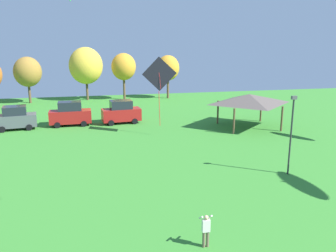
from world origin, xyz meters
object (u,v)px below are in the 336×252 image
person_standing_near_foreground (206,229)px  treeline_tree_4 (124,67)px  parked_car_second_from_left (70,114)px  treeline_tree_3 (86,66)px  parked_car_leftmost (15,118)px  park_pavilion (249,99)px  kite_flying_5 (159,75)px  treeline_tree_2 (28,72)px  light_post_0 (291,130)px  parked_car_third_from_left (121,112)px  treeline_tree_5 (168,68)px

person_standing_near_foreground → treeline_tree_4: (0.22, 41.95, 4.18)m
treeline_tree_4 → parked_car_second_from_left: bearing=-114.4°
treeline_tree_3 → parked_car_second_from_left: bearing=-95.7°
parked_car_leftmost → park_pavilion: (24.28, -4.16, 1.87)m
parked_car_leftmost → treeline_tree_3: (7.25, 17.71, 4.07)m
kite_flying_5 → park_pavilion: bearing=6.7°
parked_car_leftmost → treeline_tree_2: bearing=85.8°
light_post_0 → parked_car_second_from_left: bearing=130.8°
parked_car_third_from_left → treeline_tree_5: 18.70m
treeline_tree_5 → treeline_tree_4: bearing=177.8°
parked_car_second_from_left → treeline_tree_4: bearing=64.2°
parked_car_leftmost → park_pavilion: park_pavilion is taller
treeline_tree_5 → kite_flying_5: bearing=-104.2°
park_pavilion → treeline_tree_5: 21.36m
light_post_0 → treeline_tree_3: size_ratio=0.69×
light_post_0 → treeline_tree_4: treeline_tree_4 is taller
kite_flying_5 → treeline_tree_2: bearing=125.0°
treeline_tree_3 → park_pavilion: bearing=-52.1°
kite_flying_5 → treeline_tree_4: (-1.39, 22.28, -0.80)m
parked_car_leftmost → treeline_tree_3: bearing=59.8°
treeline_tree_4 → treeline_tree_5: bearing=-2.2°
parked_car_second_from_left → treeline_tree_4: treeline_tree_4 is taller
person_standing_near_foreground → parked_car_leftmost: (-12.73, 25.00, 0.32)m
person_standing_near_foreground → treeline_tree_4: bearing=121.1°
treeline_tree_4 → person_standing_near_foreground: bearing=-90.3°
parked_car_third_from_left → park_pavilion: bearing=-26.2°
kite_flying_5 → parked_car_third_from_left: 8.17m
park_pavilion → treeline_tree_2: bearing=140.6°
kite_flying_5 → treeline_tree_5: kite_flying_5 is taller
parked_car_third_from_left → treeline_tree_3: (-3.84, 17.14, 4.02)m
parked_car_second_from_left → kite_flying_5: bearing=-35.4°
parked_car_third_from_left → treeline_tree_2: bearing=120.6°
kite_flying_5 → light_post_0: (6.86, -12.24, -2.71)m
person_standing_near_foreground → kite_flying_5: 20.35m
person_standing_near_foreground → light_post_0: (8.47, 7.42, 2.27)m
park_pavilion → treeline_tree_4: size_ratio=0.94×
parked_car_second_from_left → treeline_tree_2: 17.73m
parked_car_third_from_left → treeline_tree_2: treeline_tree_2 is taller
treeline_tree_2 → kite_flying_5: bearing=-55.0°
park_pavilion → treeline_tree_4: 24.04m
light_post_0 → kite_flying_5: bearing=119.3°
parked_car_leftmost → treeline_tree_4: (12.95, 16.95, 3.87)m
parked_car_third_from_left → person_standing_near_foreground: bearing=-92.9°
light_post_0 → treeline_tree_4: 35.55m
parked_car_second_from_left → light_post_0: size_ratio=0.81×
parked_car_second_from_left → parked_car_third_from_left: 5.54m
parked_car_leftmost → treeline_tree_2: 17.06m
treeline_tree_3 → treeline_tree_5: size_ratio=1.19×
treeline_tree_3 → treeline_tree_4: treeline_tree_3 is taller
parked_car_leftmost → treeline_tree_2: (-1.10, 16.69, 3.37)m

